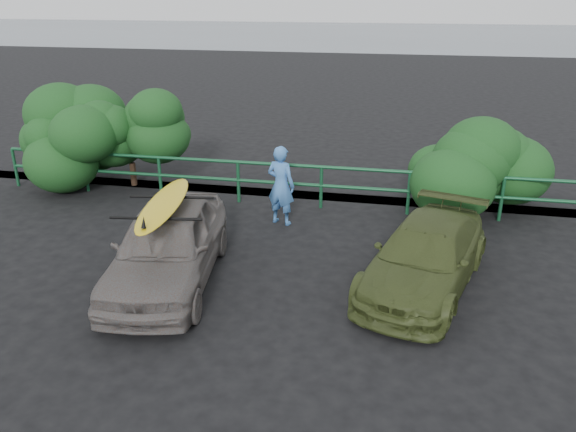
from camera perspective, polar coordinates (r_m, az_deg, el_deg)
name	(u,v)px	position (r m, az deg, el deg)	size (l,w,h in m)	color
ground	(212,315)	(9.09, -7.75, -9.91)	(80.00, 80.00, 0.00)	black
ocean	(383,35)	(67.47, 9.64, 17.65)	(200.00, 200.00, 0.00)	slate
guardrail	(279,184)	(13.24, -0.91, 3.26)	(14.00, 0.08, 1.04)	#164E2C
shrub_left	(97,139)	(15.12, -18.80, 7.37)	(3.20, 2.40, 2.51)	#1A491C
shrub_right	(502,169)	(13.47, 20.90, 4.53)	(3.20, 2.40, 2.12)	#1A491C
sedan	(168,245)	(9.89, -12.13, -2.95)	(1.61, 4.00, 1.36)	#635B58
olive_vehicle	(425,256)	(9.85, 13.78, -3.99)	(1.57, 3.86, 1.12)	#3D4920
man	(281,185)	(12.06, -0.72, 3.13)	(0.64, 0.42, 1.74)	#427DC8
roof_rack	(164,207)	(9.62, -12.46, 0.87)	(1.50, 1.05, 0.05)	black
surfboard	(164,204)	(9.60, -12.49, 1.23)	(0.56, 2.68, 0.08)	gold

